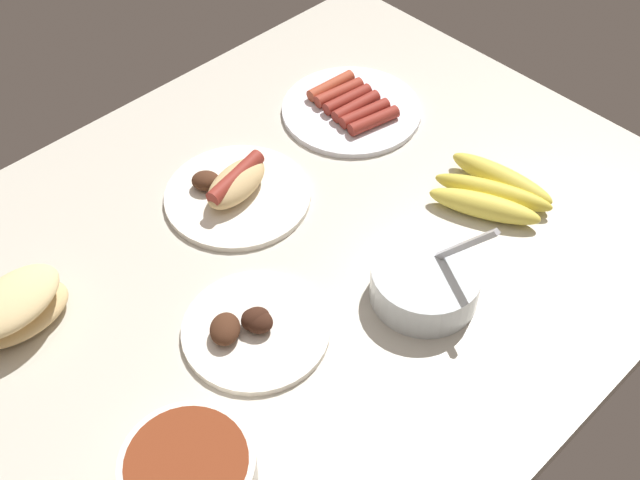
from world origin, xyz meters
The scene contains 8 objects.
ground_plane centered at (0.00, 0.00, -1.50)cm, with size 120.00×90.00×3.00cm, color beige.
plate_sausages centered at (30.03, 16.29, 0.99)cm, with size 23.88×23.88×3.14cm.
bowl_coleslaw centered at (8.71, -18.56, 3.00)cm, with size 14.92×14.92×15.20cm.
banana_bunch centered at (30.13, -13.71, 1.91)cm, with size 14.96×19.15×3.99cm.
plate_grilled_meat centered at (-12.34, -7.08, 1.01)cm, with size 19.75×19.75×4.07cm.
plate_hotdog_assembled centered at (2.41, 14.00, 1.78)cm, with size 22.52×22.52×5.61cm.
bread_stack centered at (-33.58, 15.35, 3.60)cm, with size 15.31×11.04×7.20cm.
bowl_chili centered at (-31.20, -18.19, 2.95)cm, with size 15.37×15.37×5.40cm.
Camera 1 is at (-48.84, -57.67, 86.36)cm, focal length 44.67 mm.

